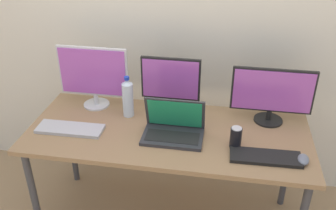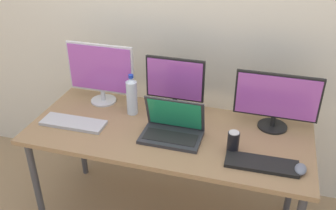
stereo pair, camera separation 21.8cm
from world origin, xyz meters
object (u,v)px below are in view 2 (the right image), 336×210
Objects in this scene: monitor_left at (101,72)px; keyboard_main at (73,123)px; laptop_silver at (173,128)px; monitor_right at (277,100)px; keyboard_aux at (261,164)px; water_bottle at (132,96)px; mouse_by_keyboard at (301,169)px; monitor_center at (175,85)px; work_desk at (168,139)px; soda_can_near_keyboard at (233,142)px.

keyboard_main is at bearing -99.53° from monitor_left.
monitor_right is at bearing 25.08° from laptop_silver.
laptop_silver is 0.63m from keyboard_main.
monitor_right is 1.29× the size of keyboard_aux.
water_bottle is (-0.89, -0.08, -0.07)m from monitor_right.
monitor_center is at bearing 158.59° from mouse_by_keyboard.
monitor_right is at bearing 20.00° from work_desk.
soda_can_near_keyboard is (0.43, -0.34, -0.13)m from monitor_center.
monitor_left is 1.22× the size of monitor_center.
mouse_by_keyboard is at bearing -27.94° from monitor_center.
monitor_right reaches higher than keyboard_aux.
water_bottle is (-1.05, 0.32, 0.11)m from mouse_by_keyboard.
monitor_left is at bearing 160.21° from water_bottle.
keyboard_main is at bearing -149.38° from monitor_center.
water_bottle reaches higher than keyboard_aux.
monitor_center is at bearing 143.11° from keyboard_aux.
monitor_right is at bearing 57.39° from soda_can_near_keyboard.
laptop_silver is 0.55m from keyboard_aux.
laptop_silver is at bearing -76.99° from monitor_center.
keyboard_aux is at bearing -20.44° from monitor_left.
keyboard_main and keyboard_aux have the same top height.
monitor_left reaches higher than laptop_silver.
laptop_silver is (0.07, -0.28, -0.14)m from monitor_center.
mouse_by_keyboard is at bearing -17.51° from monitor_left.
monitor_right reaches higher than soda_can_near_keyboard.
monitor_right is at bearing 13.94° from keyboard_main.
monitor_left is 1.21× the size of keyboard_aux.
laptop_silver is at bearing -154.92° from monitor_right.
monitor_left is 0.28m from water_bottle.
monitor_left is at bearing 157.96° from keyboard_aux.
laptop_silver is at bearing 163.96° from keyboard_aux.
laptop_silver reaches higher than keyboard_aux.
monitor_right reaches higher than work_desk.
mouse_by_keyboard is 0.35× the size of water_bottle.
keyboard_main is 3.20× the size of soda_can_near_keyboard.
monitor_left is 1.14m from monitor_right.
work_desk is 4.22× the size of keyboard_main.
monitor_center is 3.96× the size of mouse_by_keyboard.
water_bottle is (0.25, -0.09, -0.10)m from monitor_left.
monitor_center reaches higher than keyboard_main.
monitor_right is 1.40× the size of laptop_silver.
laptop_silver is at bearing -29.68° from water_bottle.
work_desk is 0.60m from keyboard_main.
keyboard_aux is at bearing -14.44° from laptop_silver.
soda_can_near_keyboard is at bearing -0.95° from keyboard_main.
laptop_silver is 0.88× the size of keyboard_main.
monitor_left is 3.67× the size of soda_can_near_keyboard.
soda_can_near_keyboard is (0.40, -0.10, 0.13)m from work_desk.
monitor_right is at bearing 118.28° from mouse_by_keyboard.
keyboard_main is (-0.63, -0.05, -0.04)m from laptop_silver.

